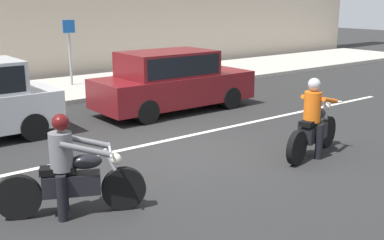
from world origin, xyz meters
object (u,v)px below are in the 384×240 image
object	(u,v)px
motorcycle_with_rider_orange_stripe	(313,124)
street_sign_post	(70,45)
motorcycle_with_rider_gray	(70,174)
parked_sedan_maroon	(172,81)

from	to	relation	value
motorcycle_with_rider_orange_stripe	street_sign_post	distance (m)	10.14
motorcycle_with_rider_gray	street_sign_post	distance (m)	10.63
motorcycle_with_rider_orange_stripe	motorcycle_with_rider_gray	distance (m)	5.09
motorcycle_with_rider_orange_stripe	motorcycle_with_rider_gray	world-z (taller)	motorcycle_with_rider_orange_stripe
parked_sedan_maroon	street_sign_post	distance (m)	5.15
parked_sedan_maroon	street_sign_post	world-z (taller)	street_sign_post
parked_sedan_maroon	motorcycle_with_rider_orange_stripe	bearing A→B (deg)	-90.59
parked_sedan_maroon	street_sign_post	size ratio (longest dim) A/B	2.02
motorcycle_with_rider_gray	parked_sedan_maroon	world-z (taller)	parked_sedan_maroon
motorcycle_with_rider_gray	parked_sedan_maroon	distance (m)	6.89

